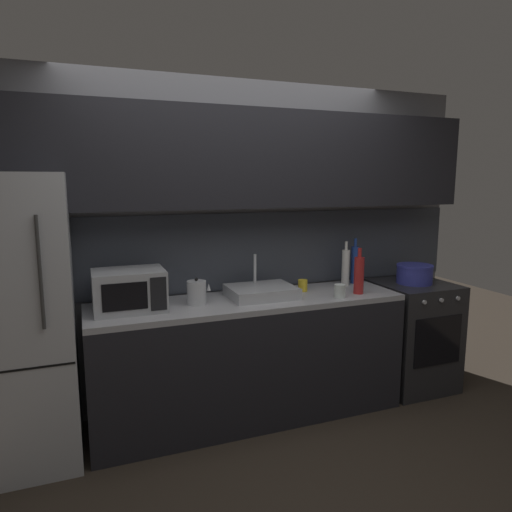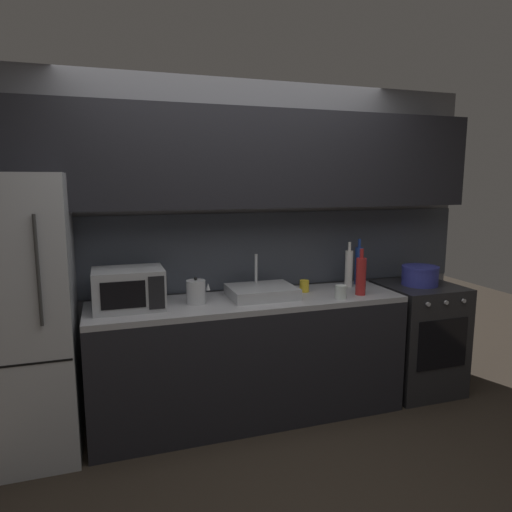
{
  "view_description": "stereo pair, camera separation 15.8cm",
  "coord_description": "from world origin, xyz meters",
  "px_view_note": "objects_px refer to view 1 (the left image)",
  "views": [
    {
      "loc": [
        -1.12,
        -2.14,
        1.75
      ],
      "look_at": [
        0.05,
        0.9,
        1.21
      ],
      "focal_mm": 32.4,
      "sensor_mm": 36.0,
      "label": 1
    },
    {
      "loc": [
        -0.97,
        -2.2,
        1.75
      ],
      "look_at": [
        0.05,
        0.9,
        1.21
      ],
      "focal_mm": 32.4,
      "sensor_mm": 36.0,
      "label": 2
    }
  ],
  "objects_px": {
    "microwave": "(129,290)",
    "kettle": "(197,293)",
    "refrigerator": "(15,322)",
    "wine_bottle_white": "(346,267)",
    "wine_bottle_blue": "(355,264)",
    "wine_bottle_red": "(359,275)",
    "oven_range": "(412,335)",
    "mug_yellow": "(303,285)",
    "mug_clear": "(340,291)",
    "cooking_pot": "(415,274)"
  },
  "relations": [
    {
      "from": "microwave",
      "to": "kettle",
      "type": "xyz_separation_m",
      "value": [
        0.45,
        -0.02,
        -0.05
      ]
    },
    {
      "from": "refrigerator",
      "to": "kettle",
      "type": "bearing_deg",
      "value": 0.02
    },
    {
      "from": "wine_bottle_white",
      "to": "wine_bottle_blue",
      "type": "xyz_separation_m",
      "value": [
        0.12,
        0.05,
        0.01
      ]
    },
    {
      "from": "kettle",
      "to": "wine_bottle_red",
      "type": "xyz_separation_m",
      "value": [
        1.22,
        -0.14,
        0.06
      ]
    },
    {
      "from": "microwave",
      "to": "wine_bottle_white",
      "type": "relative_size",
      "value": 1.26
    },
    {
      "from": "oven_range",
      "to": "wine_bottle_blue",
      "type": "distance_m",
      "value": 0.79
    },
    {
      "from": "refrigerator",
      "to": "wine_bottle_white",
      "type": "height_order",
      "value": "refrigerator"
    },
    {
      "from": "oven_range",
      "to": "mug_yellow",
      "type": "relative_size",
      "value": 10.06
    },
    {
      "from": "wine_bottle_white",
      "to": "mug_yellow",
      "type": "distance_m",
      "value": 0.43
    },
    {
      "from": "wine_bottle_red",
      "to": "microwave",
      "type": "bearing_deg",
      "value": 174.75
    },
    {
      "from": "wine_bottle_blue",
      "to": "wine_bottle_white",
      "type": "bearing_deg",
      "value": -155.77
    },
    {
      "from": "microwave",
      "to": "mug_clear",
      "type": "height_order",
      "value": "microwave"
    },
    {
      "from": "microwave",
      "to": "wine_bottle_blue",
      "type": "xyz_separation_m",
      "value": [
        1.84,
        0.17,
        0.03
      ]
    },
    {
      "from": "refrigerator",
      "to": "wine_bottle_blue",
      "type": "xyz_separation_m",
      "value": [
        2.52,
        0.19,
        0.16
      ]
    },
    {
      "from": "kettle",
      "to": "cooking_pot",
      "type": "bearing_deg",
      "value": -0.01
    },
    {
      "from": "oven_range",
      "to": "mug_clear",
      "type": "xyz_separation_m",
      "value": [
        -0.84,
        -0.19,
        0.5
      ]
    },
    {
      "from": "mug_yellow",
      "to": "cooking_pot",
      "type": "xyz_separation_m",
      "value": [
        1.0,
        -0.08,
        0.03
      ]
    },
    {
      "from": "mug_yellow",
      "to": "cooking_pot",
      "type": "distance_m",
      "value": 1.0
    },
    {
      "from": "oven_range",
      "to": "cooking_pot",
      "type": "bearing_deg",
      "value": 171.05
    },
    {
      "from": "wine_bottle_red",
      "to": "refrigerator",
      "type": "bearing_deg",
      "value": 176.71
    },
    {
      "from": "oven_range",
      "to": "cooking_pot",
      "type": "xyz_separation_m",
      "value": [
        -0.01,
        0.0,
        0.53
      ]
    },
    {
      "from": "refrigerator",
      "to": "cooking_pot",
      "type": "height_order",
      "value": "refrigerator"
    },
    {
      "from": "wine_bottle_white",
      "to": "mug_yellow",
      "type": "height_order",
      "value": "wine_bottle_white"
    },
    {
      "from": "mug_clear",
      "to": "cooking_pot",
      "type": "height_order",
      "value": "cooking_pot"
    },
    {
      "from": "microwave",
      "to": "kettle",
      "type": "relative_size",
      "value": 2.43
    },
    {
      "from": "oven_range",
      "to": "mug_clear",
      "type": "distance_m",
      "value": 0.99
    },
    {
      "from": "kettle",
      "to": "wine_bottle_blue",
      "type": "relative_size",
      "value": 0.5
    },
    {
      "from": "oven_range",
      "to": "microwave",
      "type": "bearing_deg",
      "value": 179.51
    },
    {
      "from": "kettle",
      "to": "cooking_pot",
      "type": "height_order",
      "value": "kettle"
    },
    {
      "from": "kettle",
      "to": "wine_bottle_red",
      "type": "bearing_deg",
      "value": -6.33
    },
    {
      "from": "wine_bottle_blue",
      "to": "mug_clear",
      "type": "height_order",
      "value": "wine_bottle_blue"
    },
    {
      "from": "wine_bottle_white",
      "to": "wine_bottle_blue",
      "type": "relative_size",
      "value": 0.96
    },
    {
      "from": "wine_bottle_blue",
      "to": "mug_clear",
      "type": "xyz_separation_m",
      "value": [
        -0.37,
        -0.38,
        -0.11
      ]
    },
    {
      "from": "wine_bottle_blue",
      "to": "cooking_pot",
      "type": "height_order",
      "value": "wine_bottle_blue"
    },
    {
      "from": "refrigerator",
      "to": "wine_bottle_white",
      "type": "relative_size",
      "value": 4.92
    },
    {
      "from": "refrigerator",
      "to": "wine_bottle_blue",
      "type": "height_order",
      "value": "refrigerator"
    },
    {
      "from": "microwave",
      "to": "wine_bottle_white",
      "type": "distance_m",
      "value": 1.72
    },
    {
      "from": "refrigerator",
      "to": "cooking_pot",
      "type": "xyz_separation_m",
      "value": [
        2.98,
        0.0,
        0.08
      ]
    },
    {
      "from": "kettle",
      "to": "wine_bottle_blue",
      "type": "xyz_separation_m",
      "value": [
        1.39,
        0.19,
        0.08
      ]
    },
    {
      "from": "mug_yellow",
      "to": "cooking_pot",
      "type": "relative_size",
      "value": 0.3
    },
    {
      "from": "wine_bottle_blue",
      "to": "wine_bottle_red",
      "type": "xyz_separation_m",
      "value": [
        -0.17,
        -0.32,
        -0.01
      ]
    },
    {
      "from": "refrigerator",
      "to": "mug_clear",
      "type": "bearing_deg",
      "value": -5.05
    },
    {
      "from": "wine_bottle_red",
      "to": "mug_yellow",
      "type": "distance_m",
      "value": 0.43
    },
    {
      "from": "refrigerator",
      "to": "oven_range",
      "type": "distance_m",
      "value": 3.03
    },
    {
      "from": "wine_bottle_white",
      "to": "mug_clear",
      "type": "xyz_separation_m",
      "value": [
        -0.24,
        -0.32,
        -0.1
      ]
    },
    {
      "from": "microwave",
      "to": "wine_bottle_red",
      "type": "xyz_separation_m",
      "value": [
        1.67,
        -0.15,
        0.01
      ]
    },
    {
      "from": "microwave",
      "to": "kettle",
      "type": "height_order",
      "value": "microwave"
    },
    {
      "from": "microwave",
      "to": "mug_yellow",
      "type": "distance_m",
      "value": 1.31
    },
    {
      "from": "kettle",
      "to": "mug_clear",
      "type": "height_order",
      "value": "kettle"
    },
    {
      "from": "wine_bottle_red",
      "to": "kettle",
      "type": "bearing_deg",
      "value": 173.67
    }
  ]
}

